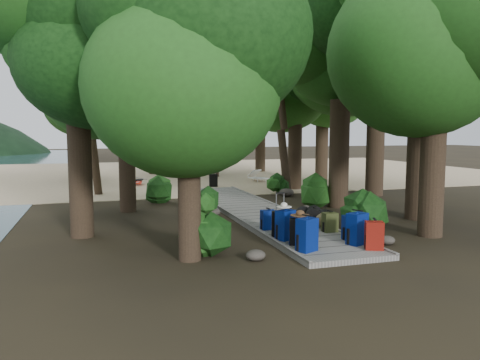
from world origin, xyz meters
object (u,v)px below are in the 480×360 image
object	(u,v)px
duffel_right_khaki	(320,219)
suitcase_on_boardwalk	(280,224)
duffel_right_black	(314,215)
backpack_left_b	(298,230)
backpack_right_b	(357,227)
kayak	(138,181)
backpack_right_c	(351,226)
sun_lounger	(259,176)
backpack_left_a	(307,233)
backpack_right_d	(330,221)
backpack_left_c	(285,223)
backpack_right_a	(374,234)
lone_suitcase_on_sand	(213,180)
backpack_left_d	(268,219)

from	to	relation	value
duffel_right_khaki	suitcase_on_boardwalk	xyz separation A→B (m)	(-1.50, -0.87, 0.11)
duffel_right_khaki	duffel_right_black	xyz separation A→B (m)	(-0.06, 0.28, 0.04)
backpack_left_b	backpack_right_b	world-z (taller)	backpack_right_b
suitcase_on_boardwalk	kayak	xyz separation A→B (m)	(-2.18, 12.86, -0.23)
backpack_right_b	backpack_right_c	distance (m)	0.44
suitcase_on_boardwalk	sun_lounger	bearing A→B (deg)	91.20
backpack_left_a	backpack_right_d	size ratio (longest dim) A/B	1.44
backpack_left_c	duffel_right_khaki	world-z (taller)	backpack_left_c
backpack_right_a	lone_suitcase_on_sand	bearing A→B (deg)	115.06
backpack_left_c	backpack_right_a	size ratio (longest dim) A/B	1.15
duffel_right_black	suitcase_on_boardwalk	size ratio (longest dim) A/B	1.19
backpack_left_d	duffel_right_black	xyz separation A→B (m)	(1.42, 0.31, -0.05)
backpack_left_c	backpack_right_c	size ratio (longest dim) A/B	1.21
backpack_right_a	suitcase_on_boardwalk	world-z (taller)	backpack_right_a
suitcase_on_boardwalk	lone_suitcase_on_sand	world-z (taller)	suitcase_on_boardwalk
backpack_right_b	backpack_right_d	size ratio (longest dim) A/B	1.45
backpack_left_a	backpack_left_d	bearing A→B (deg)	64.58
backpack_left_a	backpack_left_d	size ratio (longest dim) A/B	1.41
backpack_left_c	suitcase_on_boardwalk	size ratio (longest dim) A/B	1.26
kayak	backpack_right_a	bearing A→B (deg)	-73.12
backpack_right_c	sun_lounger	xyz separation A→B (m)	(2.46, 13.32, -0.13)
backpack_right_c	sun_lounger	world-z (taller)	backpack_right_c
lone_suitcase_on_sand	kayak	distance (m)	3.79
backpack_left_a	lone_suitcase_on_sand	size ratio (longest dim) A/B	1.31
kayak	backpack_left_d	bearing A→B (deg)	-76.68
backpack_right_d	backpack_right_a	bearing A→B (deg)	-89.06
sun_lounger	backpack_left_b	bearing A→B (deg)	-130.21
backpack_right_d	lone_suitcase_on_sand	distance (m)	10.84
backpack_left_b	backpack_right_d	distance (m)	1.63
backpack_left_a	backpack_right_b	xyz separation A→B (m)	(1.31, 0.22, 0.00)
backpack_right_b	backpack_right_d	distance (m)	1.33
backpack_right_c	lone_suitcase_on_sand	bearing A→B (deg)	93.80
backpack_right_c	duffel_right_black	world-z (taller)	backpack_right_c
duffel_right_khaki	sun_lounger	xyz separation A→B (m)	(2.39, 11.66, -0.01)
duffel_right_black	kayak	world-z (taller)	duffel_right_black
backpack_left_b	duffel_right_khaki	bearing A→B (deg)	72.72
backpack_left_a	backpack_right_a	xyz separation A→B (m)	(1.41, -0.29, -0.05)
sun_lounger	backpack_right_d	bearing A→B (deg)	-125.74
duffel_right_khaki	sun_lounger	distance (m)	11.90
backpack_right_b	duffel_right_khaki	size ratio (longest dim) A/B	1.38
backpack_left_b	lone_suitcase_on_sand	distance (m)	11.85
backpack_left_a	duffel_right_khaki	distance (m)	2.74
backpack_left_d	lone_suitcase_on_sand	world-z (taller)	backpack_left_d
backpack_left_b	duffel_right_khaki	size ratio (longest dim) A/B	1.15
backpack_right_b	kayak	world-z (taller)	backpack_right_b
backpack_left_d	backpack_left_c	bearing A→B (deg)	-91.87
backpack_right_b	backpack_right_d	xyz separation A→B (m)	(0.04, 1.32, -0.12)
duffel_right_khaki	duffel_right_black	distance (m)	0.29
backpack_left_c	backpack_right_b	xyz separation A→B (m)	(1.34, -0.88, 0.01)
duffel_right_black	lone_suitcase_on_sand	xyz separation A→B (m)	(-0.35, 9.80, -0.03)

